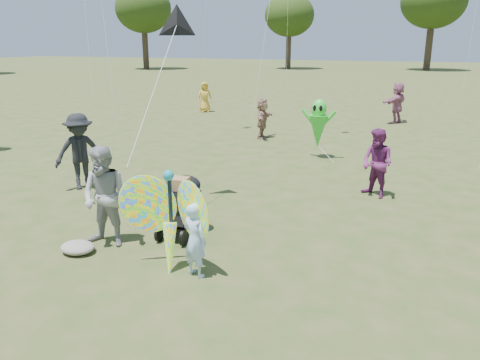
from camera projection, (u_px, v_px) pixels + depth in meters
name	position (u px, v px, depth m)	size (l,w,h in m)	color
ground	(214.00, 282.00, 6.75)	(160.00, 160.00, 0.00)	#51592B
child_girl	(195.00, 240.00, 6.78)	(0.41, 0.27, 1.13)	#B0D1FA
adult_man	(105.00, 197.00, 7.75)	(0.83, 0.65, 1.71)	#97999D
grey_bag	(78.00, 247.00, 7.66)	(0.58, 0.47, 0.18)	gray
crowd_b	(80.00, 152.00, 10.79)	(1.14, 0.66, 1.77)	black
crowd_d	(262.00, 118.00, 16.54)	(1.31, 0.42, 1.41)	#99715E
crowd_e	(377.00, 163.00, 10.24)	(0.74, 0.58, 1.53)	#6D245F
crowd_g	(205.00, 97.00, 22.69)	(0.71, 0.46, 1.45)	gold
crowd_j	(397.00, 103.00, 19.56)	(1.58, 0.50, 1.71)	#AA6185
jogging_stroller	(182.00, 202.00, 8.22)	(0.56, 1.08, 1.09)	black
butterfly_kite	(170.00, 220.00, 6.96)	(1.74, 0.75, 1.74)	#FF2C28
delta_kite_rig	(176.00, 26.00, 9.12)	(0.89, 2.70, 2.68)	black
alien_kite	(318.00, 126.00, 13.62)	(1.12, 0.69, 1.74)	green
tree_line	(452.00, 1.00, 43.51)	(91.78, 33.60, 10.79)	#3A2D21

